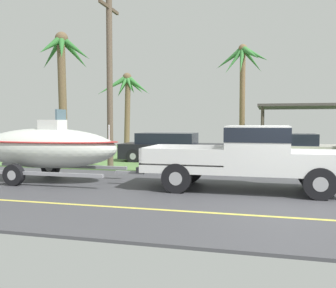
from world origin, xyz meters
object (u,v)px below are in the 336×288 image
(carport_awning, at_px, (325,107))
(utility_pole, at_px, (110,78))
(palm_tree_near_left, at_px, (243,69))
(palm_tree_mid, at_px, (127,92))
(pickup_truck_towing, at_px, (256,154))
(palm_tree_near_right, at_px, (63,66))
(boat_on_trailer, at_px, (46,148))
(parked_sedan_near, at_px, (291,150))
(parked_sedan_far, at_px, (171,148))

(carport_awning, xyz_separation_m, utility_pole, (-9.35, -8.75, 0.96))
(palm_tree_near_left, xyz_separation_m, palm_tree_mid, (-7.21, -0.73, -1.32))
(pickup_truck_towing, height_order, palm_tree_near_right, palm_tree_near_right)
(boat_on_trailer, xyz_separation_m, palm_tree_mid, (-1.82, 12.18, 2.72))
(parked_sedan_near, bearing_deg, utility_pole, -155.89)
(pickup_truck_towing, relative_size, utility_pole, 0.81)
(carport_awning, relative_size, palm_tree_near_left, 1.11)
(pickup_truck_towing, distance_m, palm_tree_near_right, 12.59)
(pickup_truck_towing, xyz_separation_m, palm_tree_mid, (-8.40, 12.18, 2.79))
(parked_sedan_near, xyz_separation_m, palm_tree_near_left, (-2.51, 6.11, 4.45))
(pickup_truck_towing, xyz_separation_m, palm_tree_near_right, (-9.89, 6.85, 3.73))
(palm_tree_near_right, distance_m, palm_tree_mid, 5.62)
(carport_awning, bearing_deg, pickup_truck_towing, -105.68)
(pickup_truck_towing, distance_m, parked_sedan_far, 7.56)
(parked_sedan_near, xyz_separation_m, palm_tree_near_right, (-11.22, 0.04, 4.07))
(boat_on_trailer, xyz_separation_m, carport_awning, (10.04, 12.33, 1.64))
(parked_sedan_far, bearing_deg, parked_sedan_near, 4.63)
(parked_sedan_near, distance_m, palm_tree_near_left, 7.96)
(boat_on_trailer, bearing_deg, palm_tree_near_right, 115.85)
(boat_on_trailer, distance_m, palm_tree_near_right, 8.44)
(boat_on_trailer, bearing_deg, carport_awning, 50.86)
(parked_sedan_far, height_order, carport_awning, carport_awning)
(boat_on_trailer, distance_m, parked_sedan_far, 6.87)
(palm_tree_near_left, distance_m, utility_pole, 10.55)
(pickup_truck_towing, bearing_deg, palm_tree_near_right, 145.32)
(pickup_truck_towing, xyz_separation_m, boat_on_trailer, (-6.58, -0.00, 0.07))
(parked_sedan_near, relative_size, palm_tree_mid, 0.88)
(carport_awning, bearing_deg, palm_tree_mid, -179.26)
(parked_sedan_far, xyz_separation_m, palm_tree_mid, (-4.36, 5.81, 3.13))
(utility_pole, bearing_deg, parked_sedan_near, 24.11)
(palm_tree_near_right, xyz_separation_m, utility_pole, (4.00, -3.27, -1.07))
(parked_sedan_near, bearing_deg, boat_on_trailer, -139.25)
(palm_tree_mid, bearing_deg, palm_tree_near_right, -105.63)
(palm_tree_mid, xyz_separation_m, utility_pole, (2.51, -8.60, -0.12))
(pickup_truck_towing, xyz_separation_m, parked_sedan_near, (1.33, 6.81, -0.34))
(palm_tree_near_right, bearing_deg, parked_sedan_near, -0.19)
(parked_sedan_far, xyz_separation_m, palm_tree_near_right, (-5.85, 0.47, 4.07))
(parked_sedan_near, distance_m, parked_sedan_far, 5.39)
(palm_tree_near_right, height_order, utility_pole, utility_pole)
(pickup_truck_towing, xyz_separation_m, carport_awning, (3.46, 12.33, 1.70))
(pickup_truck_towing, xyz_separation_m, utility_pole, (-5.89, 3.58, 2.67))
(pickup_truck_towing, relative_size, boat_on_trailer, 0.95)
(parked_sedan_near, xyz_separation_m, palm_tree_mid, (-9.73, 5.37, 3.13))
(pickup_truck_towing, distance_m, utility_pole, 7.39)
(pickup_truck_towing, bearing_deg, boat_on_trailer, -180.00)
(parked_sedan_far, distance_m, carport_awning, 9.80)
(parked_sedan_near, bearing_deg, carport_awning, 68.85)
(palm_tree_near_right, bearing_deg, utility_pole, -39.24)
(pickup_truck_towing, relative_size, parked_sedan_far, 1.20)
(palm_tree_near_right, relative_size, utility_pole, 0.92)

